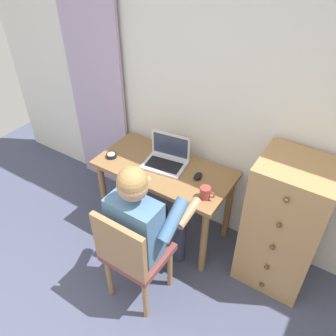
% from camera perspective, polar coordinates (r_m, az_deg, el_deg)
% --- Properties ---
extents(wall_back, '(4.80, 0.05, 2.50)m').
position_cam_1_polar(wall_back, '(2.71, 7.12, 11.40)').
color(wall_back, silver).
rests_on(wall_back, ground_plane).
extents(curtain_panel, '(0.64, 0.03, 2.28)m').
position_cam_1_polar(curtain_panel, '(3.31, -11.96, 13.90)').
color(curtain_panel, '#B29EBC').
rests_on(curtain_panel, ground_plane).
extents(desk, '(1.14, 0.57, 0.73)m').
position_cam_1_polar(desk, '(2.89, -0.59, -1.71)').
color(desk, olive).
rests_on(desk, ground_plane).
extents(dresser, '(0.52, 0.49, 1.12)m').
position_cam_1_polar(dresser, '(2.70, 18.64, -9.04)').
color(dresser, tan).
rests_on(dresser, ground_plane).
extents(chair, '(0.43, 0.41, 0.90)m').
position_cam_1_polar(chair, '(2.48, -6.06, -14.00)').
color(chair, brown).
rests_on(chair, ground_plane).
extents(person_seated, '(0.53, 0.59, 1.22)m').
position_cam_1_polar(person_seated, '(2.43, -3.63, -8.56)').
color(person_seated, '#33384C').
rests_on(person_seated, ground_plane).
extents(laptop, '(0.37, 0.30, 0.24)m').
position_cam_1_polar(laptop, '(2.82, -0.24, 1.65)').
color(laptop, silver).
rests_on(laptop, desk).
extents(computer_mouse, '(0.07, 0.11, 0.03)m').
position_cam_1_polar(computer_mouse, '(2.71, 4.99, -1.36)').
color(computer_mouse, black).
rests_on(computer_mouse, desk).
extents(desk_clock, '(0.09, 0.09, 0.03)m').
position_cam_1_polar(desk_clock, '(2.96, -9.40, 2.05)').
color(desk_clock, black).
rests_on(desk_clock, desk).
extents(coffee_mug, '(0.12, 0.08, 0.09)m').
position_cam_1_polar(coffee_mug, '(2.52, 6.25, -4.12)').
color(coffee_mug, '#9E3D38').
rests_on(coffee_mug, desk).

